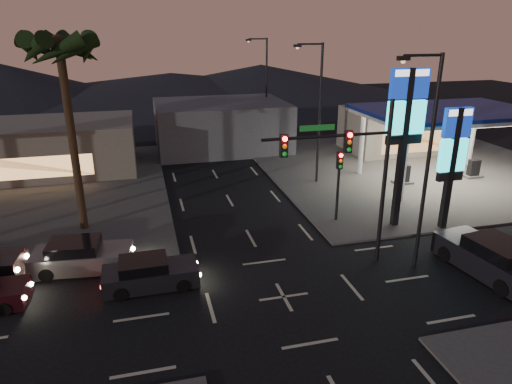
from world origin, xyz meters
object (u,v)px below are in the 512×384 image
object	(u,v)px
pylon_sign_tall	(406,118)
car_lane_a_front	(149,274)
car_lane_b_front	(81,257)
suv_station	(492,258)
gas_station	(447,114)
traffic_signal_mast	(352,162)
pylon_sign_short	(453,151)

from	to	relation	value
pylon_sign_tall	car_lane_a_front	world-z (taller)	pylon_sign_tall
car_lane_b_front	suv_station	distance (m)	19.39
pylon_sign_tall	car_lane_a_front	bearing A→B (deg)	-167.19
pylon_sign_tall	suv_station	bearing A→B (deg)	-75.97
gas_station	car_lane_b_front	xyz separation A→B (m)	(-24.67, -7.35, -4.37)
pylon_sign_tall	suv_station	world-z (taller)	pylon_sign_tall
pylon_sign_tall	car_lane_b_front	size ratio (longest dim) A/B	1.87
gas_station	traffic_signal_mast	world-z (taller)	traffic_signal_mast
traffic_signal_mast	suv_station	size ratio (longest dim) A/B	1.44
pylon_sign_short	traffic_signal_mast	xyz separation A→B (m)	(-7.24, -2.51, 0.57)
car_lane_a_front	car_lane_b_front	size ratio (longest dim) A/B	0.90
car_lane_a_front	suv_station	size ratio (longest dim) A/B	0.78
traffic_signal_mast	car_lane_a_front	bearing A→B (deg)	178.07
pylon_sign_short	car_lane_a_front	xyz separation A→B (m)	(-16.56, -2.20, -4.01)
pylon_sign_tall	suv_station	xyz separation A→B (m)	(1.51, -6.04, -5.57)
suv_station	traffic_signal_mast	bearing A→B (deg)	157.96
suv_station	pylon_sign_short	bearing A→B (deg)	78.90
traffic_signal_mast	car_lane_a_front	world-z (taller)	traffic_signal_mast
car_lane_b_front	pylon_sign_tall	bearing A→B (deg)	2.83
traffic_signal_mast	car_lane_b_front	distance (m)	13.49
gas_station	pylon_sign_tall	xyz separation A→B (m)	(-7.50, -6.50, 1.31)
pylon_sign_tall	pylon_sign_short	distance (m)	3.20
pylon_sign_short	car_lane_b_front	xyz separation A→B (m)	(-19.67, 0.15, -3.95)
gas_station	suv_station	bearing A→B (deg)	-115.52
gas_station	car_lane_b_front	world-z (taller)	gas_station
car_lane_b_front	suv_station	bearing A→B (deg)	-15.54
suv_station	car_lane_a_front	bearing A→B (deg)	169.64
traffic_signal_mast	car_lane_b_front	bearing A→B (deg)	167.91
car_lane_b_front	car_lane_a_front	bearing A→B (deg)	-37.08
gas_station	car_lane_a_front	bearing A→B (deg)	-155.79
gas_station	pylon_sign_short	world-z (taller)	pylon_sign_short
gas_station	pylon_sign_short	bearing A→B (deg)	-123.69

